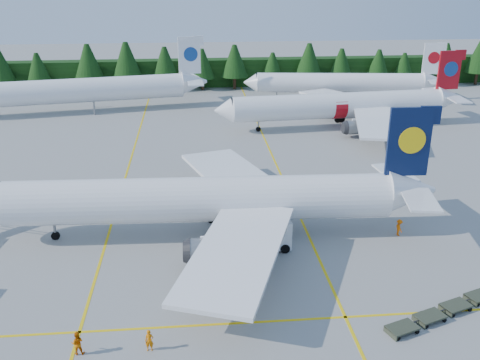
{
  "coord_description": "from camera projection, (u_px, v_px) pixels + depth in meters",
  "views": [
    {
      "loc": [
        -5.17,
        -39.32,
        24.88
      ],
      "look_at": [
        -0.26,
        14.41,
        3.5
      ],
      "focal_mm": 40.0,
      "sensor_mm": 36.0,
      "label": 1
    }
  ],
  "objects": [
    {
      "name": "taxi_stripe_b",
      "position": [
        287.0,
        188.0,
        65.03
      ],
      "size": [
        0.25,
        120.0,
        0.01
      ],
      "primitive_type": "cube",
      "color": "yellow",
      "rests_on": "ground"
    },
    {
      "name": "taxi_stripe_a",
      "position": [
        120.0,
        194.0,
        63.34
      ],
      "size": [
        0.25,
        120.0,
        0.01
      ],
      "primitive_type": "cube",
      "color": "yellow",
      "rests_on": "ground"
    },
    {
      "name": "crew_a",
      "position": [
        149.0,
        341.0,
        37.11
      ],
      "size": [
        0.61,
        0.41,
        1.64
      ],
      "primitive_type": "imported",
      "rotation": [
        0.0,
        0.0,
        -0.02
      ],
      "color": "orange",
      "rests_on": "ground"
    },
    {
      "name": "crew_b",
      "position": [
        77.0,
        343.0,
        36.78
      ],
      "size": [
        0.87,
        0.69,
        1.77
      ],
      "primitive_type": "imported",
      "rotation": [
        0.0,
        0.0,
        3.16
      ],
      "color": "#DA6304",
      "rests_on": "ground"
    },
    {
      "name": "dolly_train",
      "position": [
        443.0,
        311.0,
        41.04
      ],
      "size": [
        10.41,
        5.56,
        0.13
      ],
      "rotation": [
        0.0,
        0.0,
        0.35
      ],
      "color": "#373D2C",
      "rests_on": "ground"
    },
    {
      "name": "taxi_stripe_cross",
      "position": [
        268.0,
        321.0,
        40.45
      ],
      "size": [
        80.0,
        0.25,
        0.01
      ],
      "primitive_type": "cube",
      "color": "yellow",
      "rests_on": "ground"
    },
    {
      "name": "airliner_far_right",
      "position": [
        334.0,
        82.0,
        107.45
      ],
      "size": [
        39.09,
        7.85,
        11.38
      ],
      "rotation": [
        0.0,
        0.0,
        -0.11
      ],
      "color": "white",
      "rests_on": "ground"
    },
    {
      "name": "airliner_navy",
      "position": [
        191.0,
        200.0,
        52.06
      ],
      "size": [
        44.12,
        36.28,
        12.83
      ],
      "rotation": [
        0.0,
        0.0,
        -0.03
      ],
      "color": "white",
      "rests_on": "ground"
    },
    {
      "name": "service_truck",
      "position": [
        257.0,
        235.0,
        50.3
      ],
      "size": [
        6.44,
        2.84,
        3.02
      ],
      "rotation": [
        0.0,
        0.0,
        0.09
      ],
      "color": "silver",
      "rests_on": "ground"
    },
    {
      "name": "crew_c",
      "position": [
        399.0,
        228.0,
        53.24
      ],
      "size": [
        0.52,
        0.74,
        1.71
      ],
      "primitive_type": "imported",
      "rotation": [
        0.0,
        0.0,
        1.63
      ],
      "color": "#FF6605",
      "rests_on": "ground"
    },
    {
      "name": "airliner_red",
      "position": [
        334.0,
        106.0,
        88.55
      ],
      "size": [
        41.99,
        34.43,
        12.21
      ],
      "rotation": [
        0.0,
        0.0,
        0.09
      ],
      "color": "white",
      "rests_on": "ground"
    },
    {
      "name": "treeline_hedge",
      "position": [
        214.0,
        73.0,
        120.82
      ],
      "size": [
        220.0,
        4.0,
        6.0
      ],
      "primitive_type": "cube",
      "color": "black",
      "rests_on": "ground"
    },
    {
      "name": "airliner_far_left",
      "position": [
        73.0,
        90.0,
        97.94
      ],
      "size": [
        44.53,
        11.49,
        13.03
      ],
      "rotation": [
        0.0,
        0.0,
        0.17
      ],
      "color": "white",
      "rests_on": "ground"
    },
    {
      "name": "ground",
      "position": [
        258.0,
        279.0,
        46.01
      ],
      "size": [
        320.0,
        320.0,
        0.0
      ],
      "primitive_type": "plane",
      "color": "gray",
      "rests_on": "ground"
    }
  ]
}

